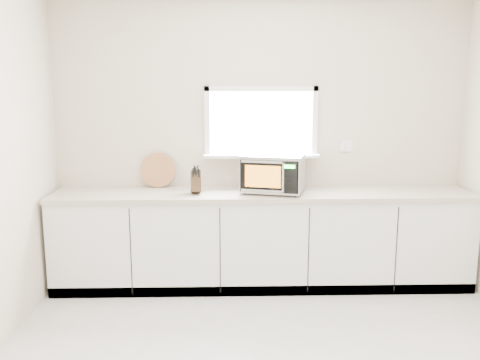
{
  "coord_description": "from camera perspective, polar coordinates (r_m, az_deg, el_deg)",
  "views": [
    {
      "loc": [
        -0.34,
        -2.97,
        1.9
      ],
      "look_at": [
        -0.22,
        1.55,
        1.06
      ],
      "focal_mm": 38.0,
      "sensor_mm": 36.0,
      "label": 1
    }
  ],
  "objects": [
    {
      "name": "microwave",
      "position": [
        4.74,
        3.75,
        0.86
      ],
      "size": [
        0.64,
        0.56,
        0.36
      ],
      "rotation": [
        0.0,
        0.0,
        -0.27
      ],
      "color": "black",
      "rests_on": "countertop"
    },
    {
      "name": "cabinets",
      "position": [
        4.91,
        2.5,
        -6.8
      ],
      "size": [
        3.92,
        0.6,
        0.88
      ],
      "primitive_type": "cube",
      "color": "white",
      "rests_on": "ground"
    },
    {
      "name": "coffee_grinder",
      "position": [
        4.77,
        4.56,
        -0.01
      ],
      "size": [
        0.16,
        0.16,
        0.22
      ],
      "rotation": [
        0.0,
        0.0,
        -0.25
      ],
      "color": "#B5B8BD",
      "rests_on": "countertop"
    },
    {
      "name": "countertop",
      "position": [
        4.78,
        2.55,
        -1.56
      ],
      "size": [
        3.92,
        0.64,
        0.04
      ],
      "primitive_type": "cube",
      "color": "beige",
      "rests_on": "cabinets"
    },
    {
      "name": "back_wall",
      "position": [
        5.01,
        2.36,
        4.36
      ],
      "size": [
        4.0,
        0.17,
        2.7
      ],
      "color": "beige",
      "rests_on": "ground"
    },
    {
      "name": "knife_block",
      "position": [
        4.69,
        -4.98,
        -0.12
      ],
      "size": [
        0.11,
        0.2,
        0.27
      ],
      "rotation": [
        0.0,
        0.0,
        0.12
      ],
      "color": "#3E2B16",
      "rests_on": "countertop"
    },
    {
      "name": "cutting_board",
      "position": [
        5.02,
        -9.18,
        1.1
      ],
      "size": [
        0.34,
        0.08,
        0.34
      ],
      "primitive_type": "cylinder",
      "rotation": [
        1.4,
        0.0,
        0.0
      ],
      "color": "#B07A44",
      "rests_on": "countertop"
    }
  ]
}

